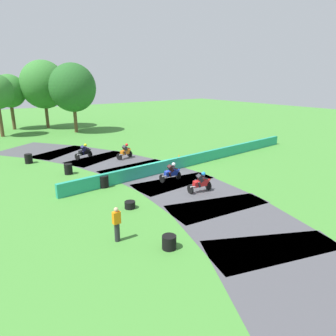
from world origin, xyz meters
TOP-DOWN VIEW (x-y plane):
  - ground_plane at (0.00, 0.00)m, footprint 120.00×120.00m
  - track_asphalt at (-1.73, -0.11)m, footprint 12.32×36.36m
  - safety_barrier at (4.64, 0.31)m, footprint 24.26×1.91m
  - motorcycle_lead_red at (0.30, -4.86)m, footprint 1.70×0.88m
  - motorcycle_chase_blue at (0.12, -2.01)m, footprint 1.69×0.76m
  - motorcycle_trailing_orange at (0.61, 5.50)m, footprint 1.72×1.17m
  - motorcycle_fourth_black at (-2.37, 7.64)m, footprint 1.72×1.10m
  - tire_stack_near at (-5.44, -9.11)m, footprint 0.62×0.62m
  - tire_stack_mid_a at (-4.65, -4.40)m, footprint 0.60×0.60m
  - tire_stack_mid_b at (-4.31, -0.31)m, footprint 0.68×0.68m
  - tire_stack_far at (-5.19, 3.91)m, footprint 0.60×0.60m
  - tire_stack_extra_a at (-6.83, 8.96)m, footprint 0.62×0.62m
  - track_marshal at (-6.92, -7.21)m, footprint 0.34×0.24m
  - traffic_cone at (4.26, 2.36)m, footprint 0.28×0.28m
  - tree_far_left at (2.08, 21.43)m, footprint 5.82×5.82m
  - tree_far_right at (0.16, 27.35)m, footprint 6.24×6.24m
  - tree_behind_barrier at (-3.98, 28.85)m, footprint 4.22×4.22m

SIDE VIEW (x-z plane):
  - ground_plane at x=0.00m, z-range 0.00..0.00m
  - track_asphalt at x=-1.73m, z-range 0.00..0.01m
  - tire_stack_mid_a at x=-4.65m, z-range 0.00..0.40m
  - traffic_cone at x=4.26m, z-range 0.00..0.44m
  - tire_stack_near at x=-5.44m, z-range 0.00..0.60m
  - tire_stack_mid_b at x=-4.31m, z-range 0.00..0.80m
  - tire_stack_far at x=-5.19m, z-range 0.00..0.80m
  - tire_stack_extra_a at x=-6.83m, z-range 0.00..0.80m
  - safety_barrier at x=4.64m, z-range 0.00..0.90m
  - motorcycle_chase_blue at x=0.12m, z-range -0.06..1.37m
  - motorcycle_lead_red at x=0.30m, z-range -0.06..1.37m
  - motorcycle_fourth_black at x=-2.37m, z-range -0.06..1.37m
  - motorcycle_trailing_orange at x=0.61m, z-range -0.06..1.37m
  - track_marshal at x=-6.92m, z-range 0.00..1.63m
  - tree_behind_barrier at x=-3.98m, z-range 1.47..8.90m
  - tree_far_left at x=2.08m, z-range 1.33..10.12m
  - tree_far_right at x=0.16m, z-range 1.37..10.67m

